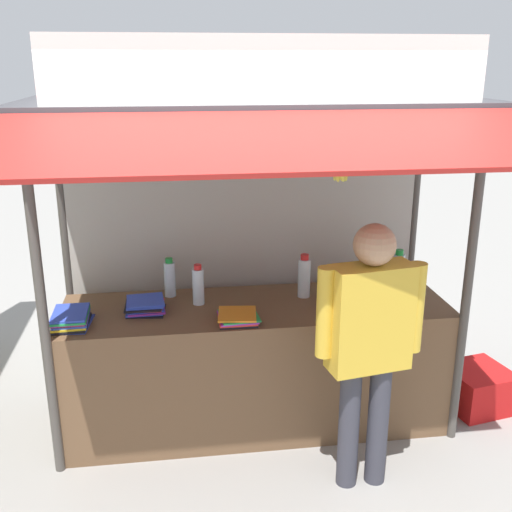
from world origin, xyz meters
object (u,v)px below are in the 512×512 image
Objects in this scene: magazine_stack_mid_right at (238,317)px; plastic_crate at (477,388)px; magazine_stack_rear_center at (145,306)px; banana_bunch_inner_right at (192,164)px; water_bottle_mid_left at (170,278)px; magazine_stack_far_left at (71,319)px; magazine_stack_far_right at (352,300)px; water_bottle_left at (398,271)px; banana_bunch_leftmost at (137,168)px; water_bottle_right at (198,286)px; water_bottle_front_left at (373,278)px; water_bottle_front_right at (304,277)px; banana_bunch_rightmost at (341,168)px; vendor_person at (369,335)px.

plastic_crate is at bearing 5.99° from magazine_stack_mid_right.
banana_bunch_inner_right is at bearing -56.70° from magazine_stack_rear_center.
water_bottle_mid_left is 0.65× the size of plastic_crate.
magazine_stack_mid_right is 0.63× the size of plastic_crate.
banana_bunch_inner_right is (0.77, -0.33, 1.00)m from magazine_stack_far_left.
water_bottle_left is at bearing 28.77° from magazine_stack_far_right.
magazine_stack_rear_center is 1.10m from banana_bunch_leftmost.
water_bottle_right reaches higher than water_bottle_mid_left.
magazine_stack_far_left is 0.74× the size of plastic_crate.
magazine_stack_mid_right is (0.23, -0.32, -0.10)m from water_bottle_right.
water_bottle_front_left is 0.99× the size of water_bottle_front_right.
magazine_stack_rear_center is 2.49m from plastic_crate.
vendor_person is at bearing -64.54° from banana_bunch_rightmost.
water_bottle_left is 1.12× the size of magazine_stack_mid_right.
banana_bunch_rightmost reaches higher than magazine_stack_mid_right.
magazine_stack_rear_center is 0.91× the size of banana_bunch_rightmost.
magazine_stack_far_left is 1.82m from vendor_person.
water_bottle_front_left is 1.02× the size of banana_bunch_rightmost.
banana_bunch_leftmost reaches higher than magazine_stack_far_right.
water_bottle_front_left is 1.56m from magazine_stack_rear_center.
vendor_person is (-0.50, -0.89, -0.04)m from water_bottle_left.
magazine_stack_mid_right is 1.95m from plastic_crate.
water_bottle_front_left is 1.20m from water_bottle_right.
magazine_stack_far_left is 1.26× the size of banana_bunch_inner_right.
magazine_stack_far_left is 1.20× the size of banana_bunch_leftmost.
magazine_stack_far_left is at bearing 145.36° from banana_bunch_leftmost.
water_bottle_front_right is 0.19× the size of vendor_person.
banana_bunch_rightmost is at bearing -84.67° from water_bottle_front_right.
banana_bunch_inner_right reaches higher than magazine_stack_far_right.
water_bottle_front_right is at bearing 9.96° from magazine_stack_far_left.
water_bottle_left is at bearing 4.49° from magazine_stack_rear_center.
water_bottle_mid_left is at bearing 130.11° from magazine_stack_mid_right.
water_bottle_front_left is at bearing 22.47° from banana_bunch_inner_right.
water_bottle_front_right is at bearing 95.33° from banana_bunch_rightmost.
water_bottle_front_left is 0.83m from vendor_person.
vendor_person reaches higher than water_bottle_mid_left.
magazine_stack_mid_right reaches higher than plastic_crate.
banana_bunch_inner_right is 0.58× the size of plastic_crate.
magazine_stack_rear_center is 0.48m from magazine_stack_far_left.
magazine_stack_rear_center is 0.17× the size of vendor_person.
water_bottle_mid_left is at bearing 164.57° from magazine_stack_far_right.
banana_bunch_leftmost reaches higher than water_bottle_right.
water_bottle_front_right reaches higher than water_bottle_left.
banana_bunch_leftmost reaches higher than magazine_stack_far_left.
water_bottle_left is 1.02× the size of banana_bunch_rightmost.
plastic_crate is at bearing -18.00° from water_bottle_left.
banana_bunch_rightmost is at bearing -35.66° from water_bottle_right.
banana_bunch_rightmost is (0.06, -0.60, 0.86)m from water_bottle_front_right.
banana_bunch_rightmost is at bearing -23.05° from magazine_stack_rear_center.
magazine_stack_far_left is (-1.54, -0.27, -0.10)m from water_bottle_front_right.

